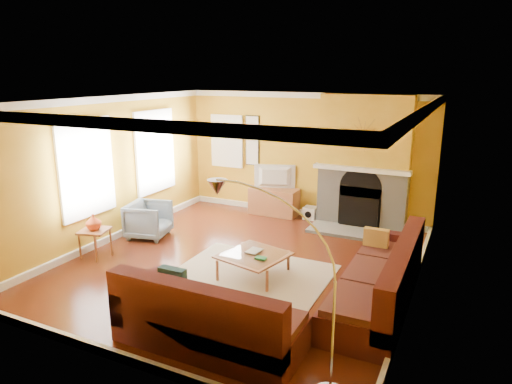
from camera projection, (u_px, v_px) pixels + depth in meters
The scene contains 27 objects.
floor at pixel (242, 264), 7.67m from camera, with size 5.50×6.00×0.02m, color maroon.
ceiling at pixel (240, 99), 6.98m from camera, with size 5.50×6.00×0.02m, color white.
wall_back at pixel (304, 155), 9.95m from camera, with size 5.50×0.02×2.70m, color gold.
wall_front at pixel (106, 249), 4.70m from camera, with size 5.50×0.02×2.70m, color gold.
wall_left at pixel (109, 170), 8.48m from camera, with size 0.02×6.00×2.70m, color gold.
wall_right at pixel (422, 207), 6.17m from camera, with size 0.02×6.00×2.70m, color gold.
baseboard at pixel (241, 260), 7.65m from camera, with size 5.50×6.00×0.12m, color white, non-canonical shape.
crown_molding at pixel (240, 104), 7.00m from camera, with size 5.50×6.00×0.12m, color white, non-canonical shape.
window_left_near at pixel (154, 151), 9.56m from camera, with size 0.06×1.22×1.72m, color white.
window_left_far at pixel (86, 168), 7.90m from camera, with size 0.06×1.22×1.72m, color white.
window_back at pixel (227, 141), 10.65m from camera, with size 0.82×0.06×1.22m, color white.
wall_art at pixel (252, 141), 10.37m from camera, with size 0.34×0.04×1.14m, color white.
fireplace at pixel (364, 162), 9.20m from camera, with size 1.80×0.40×2.70m, color #999791, non-canonical shape.
mantel at pixel (361, 169), 9.02m from camera, with size 1.92×0.22×0.08m, color white.
hearth at pixel (354, 232), 9.06m from camera, with size 1.80×0.70×0.06m, color #999791.
sunburst at pixel (363, 134), 8.85m from camera, with size 0.70×0.04×0.70m, color olive, non-canonical shape.
rug at pixel (252, 273), 7.26m from camera, with size 2.40×1.80×0.02m, color beige.
sectional_sofa at pixel (290, 271), 6.31m from camera, with size 3.10×3.70×0.90m, color #4A1A17, non-canonical shape.
coffee_table at pixel (254, 265), 7.15m from camera, with size 0.93×0.93×0.37m, color white, non-canonical shape.
media_console at pixel (274, 201), 10.24m from camera, with size 1.08×0.49×0.60m, color #9F5F3A.
tv at pixel (274, 177), 10.10m from camera, with size 0.92×0.12×0.53m, color black.
subwoofer at pixel (310, 213), 9.95m from camera, with size 0.27×0.27×0.27m, color white.
armchair at pixel (149, 220), 8.81m from camera, with size 0.74×0.76×0.69m, color gray.
side_table at pixel (95, 243), 7.87m from camera, with size 0.45×0.45×0.50m, color #9F5F3A, non-canonical shape.
vase at pixel (93, 222), 7.77m from camera, with size 0.26×0.26×0.28m, color #EA4F1C.
book at pixel (248, 250), 7.24m from camera, with size 0.20×0.28×0.03m, color white.
arc_lamp at pixel (278, 291), 4.45m from camera, with size 1.33×0.36×2.09m, color silver, non-canonical shape.
Camera 1 is at (3.30, -6.30, 3.11)m, focal length 32.00 mm.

